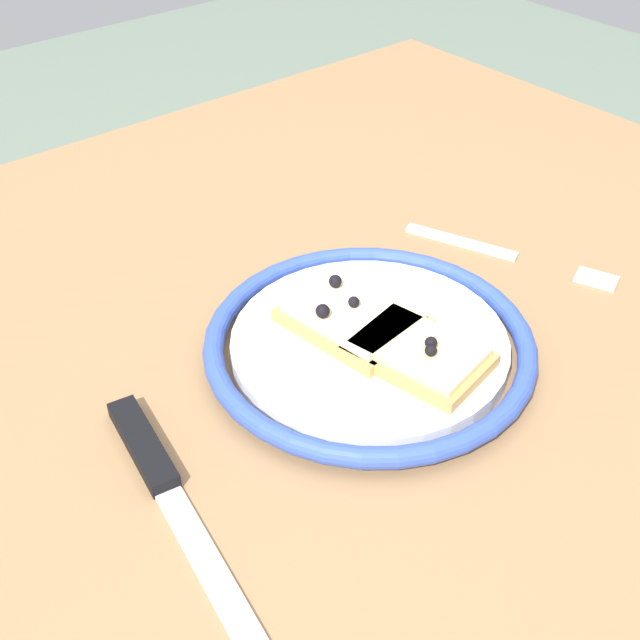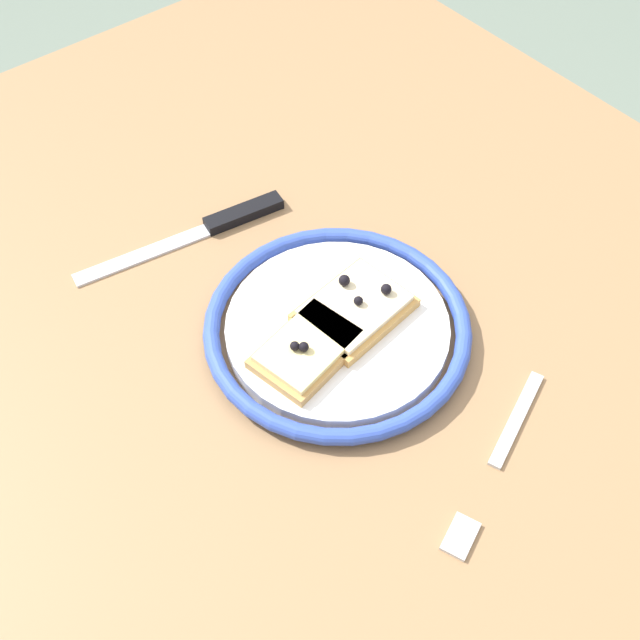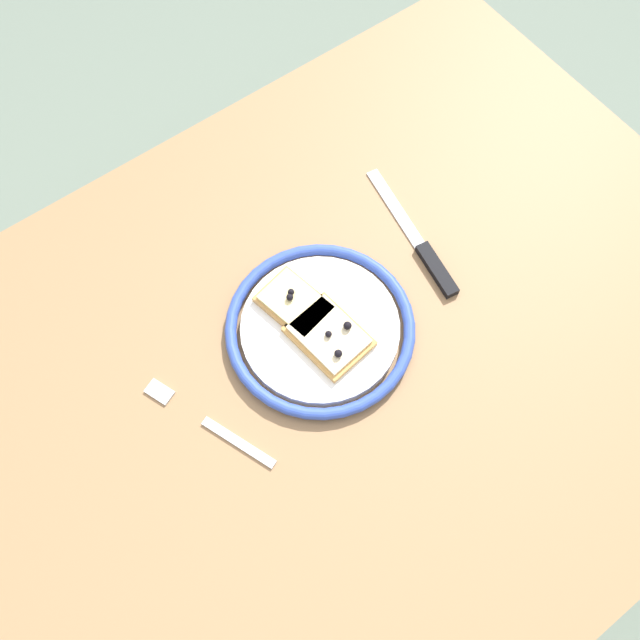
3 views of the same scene
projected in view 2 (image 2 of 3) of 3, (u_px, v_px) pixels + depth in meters
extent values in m
plane|color=slate|center=(337.00, 568.00, 1.42)|extent=(6.00, 6.00, 0.00)
cube|color=#936D47|center=(350.00, 301.00, 0.83)|extent=(1.15, 0.91, 0.03)
cylinder|color=#4C4742|center=(328.00, 167.00, 1.53)|extent=(0.05, 0.05, 0.74)
cylinder|color=white|center=(337.00, 329.00, 0.77)|extent=(0.22, 0.22, 0.02)
torus|color=#334FB2|center=(337.00, 326.00, 0.77)|extent=(0.26, 0.26, 0.02)
cube|color=tan|center=(354.00, 310.00, 0.77)|extent=(0.09, 0.11, 0.01)
cube|color=beige|center=(355.00, 305.00, 0.76)|extent=(0.08, 0.10, 0.01)
sphere|color=black|center=(344.00, 280.00, 0.77)|extent=(0.01, 0.01, 0.01)
sphere|color=black|center=(358.00, 301.00, 0.76)|extent=(0.01, 0.01, 0.01)
sphere|color=black|center=(386.00, 289.00, 0.77)|extent=(0.01, 0.01, 0.01)
cube|color=tan|center=(308.00, 350.00, 0.74)|extent=(0.09, 0.11, 0.01)
cube|color=#F2DB8E|center=(308.00, 345.00, 0.73)|extent=(0.08, 0.10, 0.01)
sphere|color=black|center=(295.00, 346.00, 0.72)|extent=(0.01, 0.01, 0.01)
sphere|color=black|center=(304.00, 347.00, 0.72)|extent=(0.01, 0.01, 0.01)
cube|color=silver|center=(142.00, 255.00, 0.84)|extent=(0.04, 0.15, 0.00)
cube|color=black|center=(244.00, 213.00, 0.87)|extent=(0.03, 0.09, 0.01)
cube|color=#BDBDBD|center=(517.00, 419.00, 0.72)|extent=(0.05, 0.11, 0.00)
cube|color=#BDBDBD|center=(460.00, 536.00, 0.65)|extent=(0.03, 0.04, 0.00)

